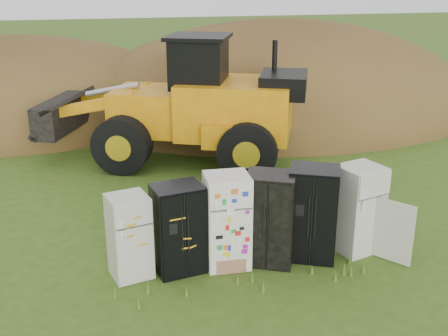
# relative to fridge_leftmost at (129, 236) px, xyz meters

# --- Properties ---
(ground) EXTENTS (120.00, 120.00, 0.00)m
(ground) POSITION_rel_fridge_leftmost_xyz_m (2.43, -0.01, -0.83)
(ground) COLOR #315316
(ground) RESTS_ON ground
(fridge_leftmost) EXTENTS (0.89, 0.87, 1.67)m
(fridge_leftmost) POSITION_rel_fridge_leftmost_xyz_m (0.00, 0.00, 0.00)
(fridge_leftmost) COLOR beige
(fridge_leftmost) RESTS_ON ground
(fridge_black_side) EXTENTS (1.06, 0.91, 1.79)m
(fridge_black_side) POSITION_rel_fridge_leftmost_xyz_m (0.95, 0.00, 0.06)
(fridge_black_side) COLOR black
(fridge_black_side) RESTS_ON ground
(fridge_sticker) EXTENTS (0.87, 0.81, 1.92)m
(fridge_sticker) POSITION_rel_fridge_leftmost_xyz_m (1.92, 0.01, 0.13)
(fridge_sticker) COLOR white
(fridge_sticker) RESTS_ON ground
(fridge_dark_mid) EXTENTS (1.21, 1.12, 1.90)m
(fridge_dark_mid) POSITION_rel_fridge_leftmost_xyz_m (2.79, -0.04, 0.12)
(fridge_dark_mid) COLOR black
(fridge_dark_mid) RESTS_ON ground
(fridge_black_right) EXTENTS (1.22, 1.14, 1.95)m
(fridge_black_right) POSITION_rel_fridge_leftmost_xyz_m (3.70, -0.04, 0.14)
(fridge_black_right) COLOR black
(fridge_black_right) RESTS_ON ground
(fridge_open_door) EXTENTS (1.05, 1.00, 1.88)m
(fridge_open_door) POSITION_rel_fridge_leftmost_xyz_m (4.73, 0.03, 0.10)
(fridge_open_door) COLOR beige
(fridge_open_door) RESTS_ON ground
(wheel_loader) EXTENTS (8.62, 5.98, 3.86)m
(wheel_loader) POSITION_rel_fridge_leftmost_xyz_m (1.63, 6.72, 1.10)
(wheel_loader) COLOR #D2950E
(wheel_loader) RESTS_ON ground
(dirt_mound_right) EXTENTS (16.60, 12.17, 7.55)m
(dirt_mound_right) POSITION_rel_fridge_leftmost_xyz_m (6.87, 12.13, -0.83)
(dirt_mound_right) COLOR #4E3519
(dirt_mound_right) RESTS_ON ground
(dirt_mound_left) EXTENTS (15.48, 11.61, 6.34)m
(dirt_mound_left) POSITION_rel_fridge_leftmost_xyz_m (-3.96, 13.88, -0.83)
(dirt_mound_left) COLOR #4E3519
(dirt_mound_left) RESTS_ON ground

